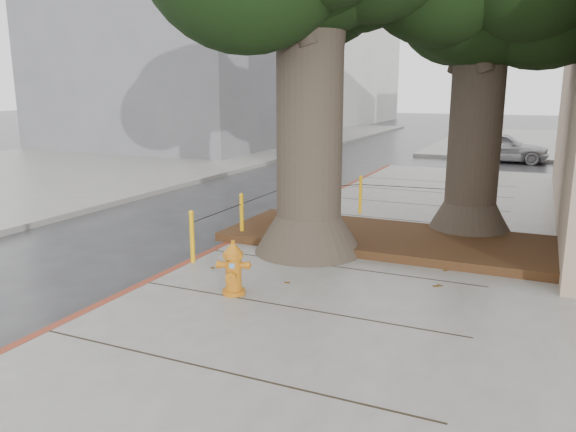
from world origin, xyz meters
The scene contains 10 objects.
ground centered at (0.00, 0.00, 0.00)m, with size 140.00×140.00×0.00m, color #28282B.
sidewalk_opposite centered at (-14.00, 10.00, 0.07)m, with size 14.00×60.00×0.15m, color slate.
curb_red centered at (-2.00, 2.50, 0.07)m, with size 0.14×26.00×0.16m, color maroon.
planter_bed centered at (0.90, 3.90, 0.23)m, with size 6.40×2.60×0.16m, color black.
building_far_grey centered at (-15.00, 22.00, 6.00)m, with size 12.00×16.00×12.00m, color slate.
building_far_white centered at (-17.00, 45.00, 7.50)m, with size 12.00×18.00×15.00m, color silver.
bollard_ring centered at (-0.87, 4.38, 0.66)m, with size 3.79×5.39×0.95m.
fire_hydrant centered at (-0.45, 0.12, 0.55)m, with size 0.44×0.44×0.83m.
car_silver centered at (1.93, 19.54, 0.67)m, with size 1.58×3.92×1.34m, color #A9A9AE.
car_dark centered at (-11.83, 19.84, 0.61)m, with size 1.72×4.23×1.23m, color black.
Camera 1 is at (3.55, -6.78, 3.15)m, focal length 35.00 mm.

